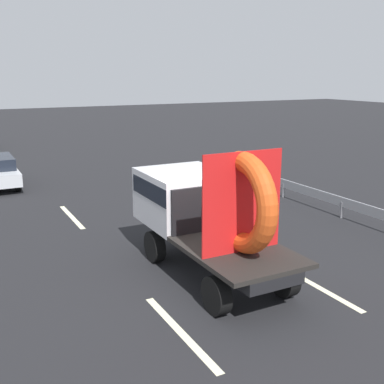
# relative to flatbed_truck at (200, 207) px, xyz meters

# --- Properties ---
(ground_plane) EXTENTS (120.00, 120.00, 0.00)m
(ground_plane) POSITION_rel_flatbed_truck_xyz_m (0.08, -0.59, -1.53)
(ground_plane) COLOR black
(flatbed_truck) EXTENTS (2.02, 5.04, 3.17)m
(flatbed_truck) POSITION_rel_flatbed_truck_xyz_m (0.00, 0.00, 0.00)
(flatbed_truck) COLOR black
(flatbed_truck) RESTS_ON ground_plane
(guardrail) EXTENTS (0.10, 12.35, 0.71)m
(guardrail) POSITION_rel_flatbed_truck_xyz_m (6.15, 2.92, -1.00)
(guardrail) COLOR gray
(guardrail) RESTS_ON ground_plane
(lane_dash_left_near) EXTENTS (0.16, 2.97, 0.01)m
(lane_dash_left_near) POSITION_rel_flatbed_truck_xyz_m (-1.80, -2.54, -1.53)
(lane_dash_left_near) COLOR beige
(lane_dash_left_near) RESTS_ON ground_plane
(lane_dash_left_far) EXTENTS (0.16, 2.89, 0.01)m
(lane_dash_left_far) POSITION_rel_flatbed_truck_xyz_m (-1.80, 5.68, -1.53)
(lane_dash_left_far) COLOR beige
(lane_dash_left_far) RESTS_ON ground_plane
(lane_dash_right_near) EXTENTS (0.16, 2.93, 0.01)m
(lane_dash_right_near) POSITION_rel_flatbed_truck_xyz_m (1.80, -2.17, -1.53)
(lane_dash_right_near) COLOR beige
(lane_dash_right_near) RESTS_ON ground_plane
(lane_dash_right_far) EXTENTS (0.16, 2.87, 0.01)m
(lane_dash_right_far) POSITION_rel_flatbed_truck_xyz_m (1.80, 5.05, -1.53)
(lane_dash_right_far) COLOR beige
(lane_dash_right_far) RESTS_ON ground_plane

